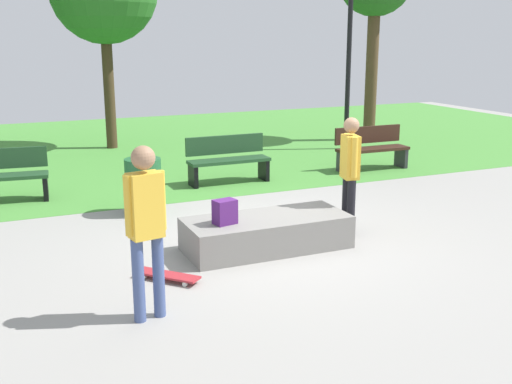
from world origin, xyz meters
TOP-DOWN VIEW (x-y plane):
  - ground_plane at (0.00, 0.00)m, footprint 28.00×28.00m
  - grass_lawn at (0.00, 8.23)m, footprint 26.60×11.54m
  - concrete_ledge at (-0.33, -0.28)m, footprint 2.21×0.93m
  - backpack_on_ledge at (-0.95, -0.34)m, footprint 0.32×0.25m
  - skater_performing_trick at (-2.30, -1.74)m, footprint 0.42×0.26m
  - skater_watching at (1.04, -0.15)m, footprint 0.27×0.42m
  - skateboard_by_ledge at (-1.86, -0.84)m, footprint 0.69×0.72m
  - park_bench_far_right at (3.84, 3.46)m, footprint 1.61×0.49m
  - park_bench_far_left at (0.58, 3.53)m, footprint 1.60×0.48m
  - lamp_post at (4.65, 5.79)m, footprint 0.28×0.28m
  - trash_bin at (-1.43, 2.06)m, footprint 0.58×0.58m

SIDE VIEW (x-z plane):
  - ground_plane at x=0.00m, z-range 0.00..0.00m
  - grass_lawn at x=0.00m, z-range 0.00..0.01m
  - skateboard_by_ledge at x=-1.86m, z-range 0.02..0.10m
  - concrete_ledge at x=-0.33m, z-range 0.00..0.44m
  - trash_bin at x=-1.43m, z-range 0.00..0.90m
  - park_bench_far_right at x=3.84m, z-range 0.03..0.94m
  - park_bench_far_left at x=0.58m, z-range 0.03..0.94m
  - backpack_on_ledge at x=-0.95m, z-range 0.44..0.76m
  - skater_watching at x=1.04m, z-range 0.14..1.84m
  - skater_performing_trick at x=-2.30m, z-range 0.16..1.95m
  - lamp_post at x=4.65m, z-range 0.45..4.56m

